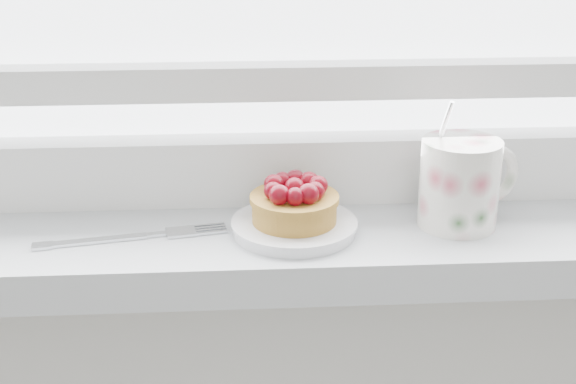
{
  "coord_description": "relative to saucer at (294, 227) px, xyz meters",
  "views": [
    {
      "loc": [
        -0.05,
        1.16,
        1.26
      ],
      "look_at": [
        -0.01,
        1.88,
        0.98
      ],
      "focal_mm": 50.0,
      "sensor_mm": 36.0,
      "label": 1
    }
  ],
  "objects": [
    {
      "name": "saucer",
      "position": [
        0.0,
        0.0,
        0.0
      ],
      "size": [
        0.12,
        0.12,
        0.01
      ],
      "primitive_type": "cylinder",
      "color": "white",
      "rests_on": "windowsill"
    },
    {
      "name": "raspberry_tart",
      "position": [
        0.0,
        -0.0,
        0.03
      ],
      "size": [
        0.09,
        0.09,
        0.05
      ],
      "color": "#936420",
      "rests_on": "saucer"
    },
    {
      "name": "floral_mug",
      "position": [
        0.17,
        0.01,
        0.04
      ],
      "size": [
        0.12,
        0.1,
        0.13
      ],
      "color": "white",
      "rests_on": "windowsill"
    },
    {
      "name": "fork",
      "position": [
        -0.16,
        -0.0,
        -0.0
      ],
      "size": [
        0.18,
        0.05,
        0.0
      ],
      "color": "silver",
      "rests_on": "windowsill"
    }
  ]
}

